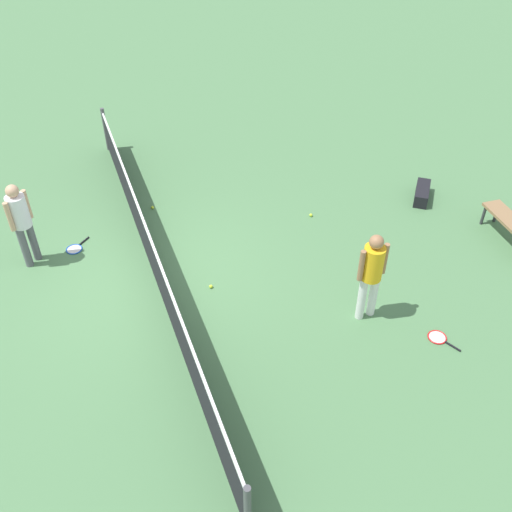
{
  "coord_description": "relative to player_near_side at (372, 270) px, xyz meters",
  "views": [
    {
      "loc": [
        -8.13,
        1.07,
        7.15
      ],
      "look_at": [
        -1.1,
        -1.56,
        0.9
      ],
      "focal_mm": 41.11,
      "sensor_mm": 36.0,
      "label": 1
    }
  ],
  "objects": [
    {
      "name": "court_net",
      "position": [
        2.21,
        3.12,
        -0.51
      ],
      "size": [
        10.09,
        0.09,
        1.07
      ],
      "color": "#4C4C51",
      "rests_on": "ground_plane"
    },
    {
      "name": "ground_plane",
      "position": [
        2.21,
        3.12,
        -1.01
      ],
      "size": [
        40.0,
        40.0,
        0.0
      ],
      "primitive_type": "plane",
      "color": "#4C7A4C"
    },
    {
      "name": "tennis_racket_far_player",
      "position": [
        3.54,
        4.39,
        -1.0
      ],
      "size": [
        0.51,
        0.55,
        0.03
      ],
      "color": "blue",
      "rests_on": "ground_plane"
    },
    {
      "name": "player_near_side",
      "position": [
        0.0,
        0.0,
        0.0
      ],
      "size": [
        0.36,
        0.52,
        1.7
      ],
      "color": "white",
      "rests_on": "ground_plane"
    },
    {
      "name": "tennis_racket_near_player",
      "position": [
        -0.9,
        -0.87,
        -1.0
      ],
      "size": [
        0.6,
        0.42,
        0.03
      ],
      "color": "red",
      "rests_on": "ground_plane"
    },
    {
      "name": "tennis_ball_near_player",
      "position": [
        2.92,
        -0.34,
        -0.98
      ],
      "size": [
        0.07,
        0.07,
        0.07
      ],
      "primitive_type": "sphere",
      "color": "#C6E033",
      "rests_on": "ground_plane"
    },
    {
      "name": "tennis_ball_midcourt",
      "position": [
        1.56,
        2.25,
        -0.98
      ],
      "size": [
        0.07,
        0.07,
        0.07
      ],
      "primitive_type": "sphere",
      "color": "#C6E033",
      "rests_on": "ground_plane"
    },
    {
      "name": "player_far_side",
      "position": [
        3.43,
        5.16,
        0.0
      ],
      "size": [
        0.48,
        0.48,
        1.7
      ],
      "color": "#595960",
      "rests_on": "ground_plane"
    },
    {
      "name": "tennis_ball_by_net",
      "position": [
        4.35,
        2.68,
        -0.98
      ],
      "size": [
        0.07,
        0.07,
        0.07
      ],
      "primitive_type": "sphere",
      "color": "#C6E033",
      "rests_on": "ground_plane"
    },
    {
      "name": "equipment_bag",
      "position": [
        2.71,
        -2.87,
        -0.87
      ],
      "size": [
        0.8,
        0.71,
        0.28
      ],
      "color": "black",
      "rests_on": "ground_plane"
    }
  ]
}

